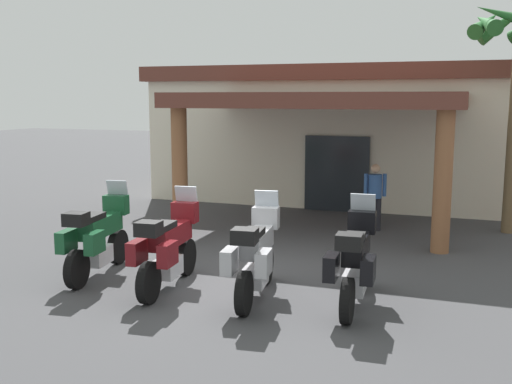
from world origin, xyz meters
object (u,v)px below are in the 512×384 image
at_px(pedestrian, 375,193).
at_px(motorcycle_silver, 255,255).
at_px(motel_building, 354,132).
at_px(motorcycle_black, 355,261).
at_px(motorcycle_maroon, 168,248).
at_px(motorcycle_green, 97,237).

bearing_deg(pedestrian, motorcycle_silver, 153.53).
distance_m(motel_building, motorcycle_black, 10.22).
xyz_separation_m(motorcycle_maroon, motorcycle_silver, (1.53, 0.07, 0.00)).
height_order(motel_building, motorcycle_maroon, motel_building).
bearing_deg(motel_building, motorcycle_green, -105.27).
distance_m(motel_building, motorcycle_green, 10.37).
relative_size(motorcycle_green, motorcycle_black, 1.00).
xyz_separation_m(motel_building, motorcycle_black, (2.18, -9.88, -1.39)).
xyz_separation_m(motel_building, motorcycle_silver, (0.65, -10.11, -1.39)).
height_order(motorcycle_silver, pedestrian, motorcycle_silver).
bearing_deg(motorcycle_silver, pedestrian, -17.39).
bearing_deg(motorcycle_silver, motorcycle_black, -90.18).
bearing_deg(motorcycle_black, motorcycle_silver, 93.78).
height_order(motorcycle_green, pedestrian, motorcycle_green).
bearing_deg(pedestrian, motorcycle_black, 169.45).
bearing_deg(motorcycle_silver, motorcycle_maroon, 84.08).
distance_m(motorcycle_maroon, motorcycle_silver, 1.53).
relative_size(motel_building, motorcycle_black, 5.58).
xyz_separation_m(motorcycle_black, pedestrian, (-0.67, 5.34, 0.22)).
bearing_deg(motorcycle_maroon, pedestrian, -29.20).
height_order(motorcycle_green, motorcycle_maroon, same).
bearing_deg(motorcycle_maroon, motorcycle_silver, -93.55).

